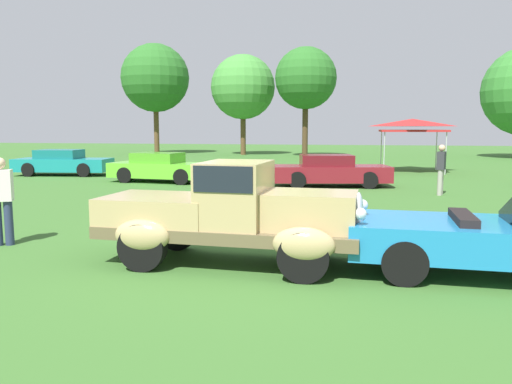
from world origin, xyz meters
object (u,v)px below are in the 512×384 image
(neighbor_convertible, at_px, (499,239))
(spectator_between_cars, at_px, (441,168))
(feature_pickup_truck, at_px, (231,212))
(show_car_lime, at_px, (161,168))
(spectator_by_row, at_px, (2,198))
(show_car_burgundy, at_px, (330,171))
(show_car_teal, at_px, (62,163))
(canopy_tent_left_field, at_px, (412,124))

(neighbor_convertible, distance_m, spectator_between_cars, 9.71)
(feature_pickup_truck, height_order, show_car_lime, feature_pickup_truck)
(spectator_by_row, bearing_deg, show_car_burgundy, 62.84)
(feature_pickup_truck, height_order, spectator_by_row, feature_pickup_truck)
(spectator_between_cars, bearing_deg, feature_pickup_truck, -116.49)
(show_car_teal, bearing_deg, feature_pickup_truck, -49.91)
(feature_pickup_truck, distance_m, neighbor_convertible, 4.15)
(canopy_tent_left_field, bearing_deg, neighbor_convertible, -92.26)
(neighbor_convertible, distance_m, show_car_teal, 20.95)
(show_car_teal, bearing_deg, spectator_between_cars, -13.97)
(feature_pickup_truck, relative_size, spectator_by_row, 2.61)
(neighbor_convertible, distance_m, show_car_lime, 15.55)
(neighbor_convertible, height_order, spectator_by_row, spectator_by_row)
(show_car_teal, xyz_separation_m, canopy_tent_left_field, (16.53, 5.19, 1.82))
(neighbor_convertible, bearing_deg, show_car_burgundy, 104.88)
(show_car_teal, height_order, canopy_tent_left_field, canopy_tent_left_field)
(neighbor_convertible, relative_size, spectator_by_row, 2.57)
(show_car_burgundy, xyz_separation_m, spectator_by_row, (-5.69, -11.09, 0.31))
(feature_pickup_truck, distance_m, canopy_tent_left_field, 19.70)
(neighbor_convertible, distance_m, canopy_tent_left_field, 19.08)
(feature_pickup_truck, xyz_separation_m, show_car_burgundy, (1.08, 11.56, -0.27))
(show_car_lime, bearing_deg, neighbor_convertible, -49.62)
(feature_pickup_truck, distance_m, show_car_lime, 13.30)
(feature_pickup_truck, distance_m, show_car_teal, 18.08)
(show_car_lime, height_order, canopy_tent_left_field, canopy_tent_left_field)
(feature_pickup_truck, height_order, canopy_tent_left_field, canopy_tent_left_field)
(feature_pickup_truck, relative_size, show_car_teal, 0.97)
(spectator_by_row, bearing_deg, neighbor_convertible, -2.73)
(show_car_teal, bearing_deg, show_car_burgundy, -10.12)
(show_car_teal, distance_m, show_car_lime, 6.02)
(neighbor_convertible, xyz_separation_m, spectator_by_row, (-8.75, 0.42, 0.33))
(feature_pickup_truck, height_order, show_car_teal, feature_pickup_truck)
(feature_pickup_truck, xyz_separation_m, spectator_by_row, (-4.61, 0.47, 0.05))
(show_car_lime, xyz_separation_m, spectator_between_cars, (10.78, -2.17, 0.31))
(neighbor_convertible, xyz_separation_m, show_car_burgundy, (-3.06, 11.51, 0.02))
(show_car_lime, distance_m, canopy_tent_left_field, 13.08)
(neighbor_convertible, distance_m, show_car_burgundy, 11.91)
(feature_pickup_truck, bearing_deg, show_car_teal, 130.09)
(show_car_burgundy, bearing_deg, feature_pickup_truck, -95.35)
(show_car_teal, height_order, spectator_between_cars, spectator_between_cars)
(feature_pickup_truck, relative_size, show_car_lime, 1.00)
(spectator_between_cars, height_order, spectator_by_row, same)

